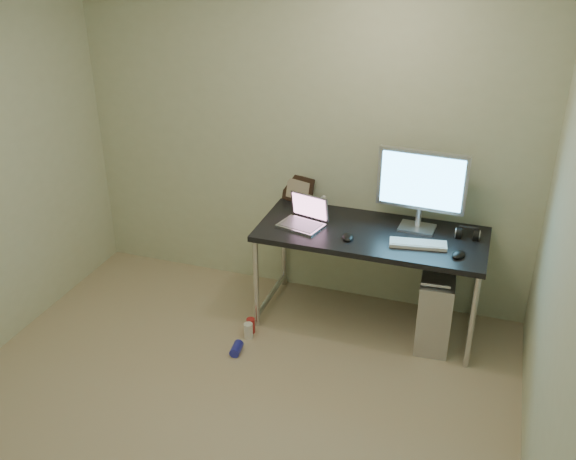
# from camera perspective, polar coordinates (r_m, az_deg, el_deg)

# --- Properties ---
(floor) EXTENTS (3.50, 3.50, 0.00)m
(floor) POSITION_cam_1_polar(r_m,az_deg,el_deg) (4.02, -6.80, -17.16)
(floor) COLOR tan
(floor) RESTS_ON ground
(wall_back) EXTENTS (3.50, 0.02, 2.50)m
(wall_back) POSITION_cam_1_polar(r_m,az_deg,el_deg) (4.79, 1.28, 8.05)
(wall_back) COLOR beige
(wall_back) RESTS_ON ground
(wall_right) EXTENTS (0.02, 3.50, 2.50)m
(wall_right) POSITION_cam_1_polar(r_m,az_deg,el_deg) (3.02, 23.56, -6.06)
(wall_right) COLOR beige
(wall_right) RESTS_ON ground
(desk) EXTENTS (1.59, 0.70, 0.75)m
(desk) POSITION_cam_1_polar(r_m,az_deg,el_deg) (4.56, 7.38, -1.05)
(desk) COLOR black
(desk) RESTS_ON ground
(tower_computer) EXTENTS (0.26, 0.53, 0.58)m
(tower_computer) POSITION_cam_1_polar(r_m,az_deg,el_deg) (4.67, 12.97, -6.56)
(tower_computer) COLOR #B8B7BC
(tower_computer) RESTS_ON ground
(cable_a) EXTENTS (0.01, 0.16, 0.69)m
(cable_a) POSITION_cam_1_polar(r_m,az_deg,el_deg) (4.90, 13.04, -3.09)
(cable_a) COLOR black
(cable_a) RESTS_ON ground
(cable_b) EXTENTS (0.02, 0.11, 0.71)m
(cable_b) POSITION_cam_1_polar(r_m,az_deg,el_deg) (4.89, 14.03, -3.55)
(cable_b) COLOR black
(cable_b) RESTS_ON ground
(can_red) EXTENTS (0.08, 0.08, 0.11)m
(can_red) POSITION_cam_1_polar(r_m,az_deg,el_deg) (4.73, -3.33, -8.48)
(can_red) COLOR #B01F20
(can_red) RESTS_ON ground
(can_white) EXTENTS (0.08, 0.08, 0.12)m
(can_white) POSITION_cam_1_polar(r_m,az_deg,el_deg) (4.67, -3.54, -8.93)
(can_white) COLOR white
(can_white) RESTS_ON ground
(can_blue) EXTENTS (0.08, 0.13, 0.07)m
(can_blue) POSITION_cam_1_polar(r_m,az_deg,el_deg) (4.55, -4.60, -10.47)
(can_blue) COLOR #272BB4
(can_blue) RESTS_ON ground
(laptop) EXTENTS (0.35, 0.31, 0.21)m
(laptop) POSITION_cam_1_polar(r_m,az_deg,el_deg) (4.58, 1.44, 1.07)
(laptop) COLOR silver
(laptop) RESTS_ON desk
(monitor) EXTENTS (0.62, 0.19, 0.58)m
(monitor) POSITION_cam_1_polar(r_m,az_deg,el_deg) (4.49, 11.79, 4.00)
(monitor) COLOR silver
(monitor) RESTS_ON desk
(keyboard) EXTENTS (0.39, 0.18, 0.02)m
(keyboard) POSITION_cam_1_polar(r_m,az_deg,el_deg) (4.39, 11.49, -1.23)
(keyboard) COLOR silver
(keyboard) RESTS_ON desk
(mouse_right) EXTENTS (0.11, 0.14, 0.04)m
(mouse_right) POSITION_cam_1_polar(r_m,az_deg,el_deg) (4.31, 14.93, -2.02)
(mouse_right) COLOR black
(mouse_right) RESTS_ON desk
(mouse_left) EXTENTS (0.10, 0.13, 0.04)m
(mouse_left) POSITION_cam_1_polar(r_m,az_deg,el_deg) (4.41, 5.35, -0.54)
(mouse_left) COLOR black
(mouse_left) RESTS_ON desk
(headphones) EXTENTS (0.16, 0.10, 0.11)m
(headphones) POSITION_cam_1_polar(r_m,az_deg,el_deg) (4.57, 15.67, -0.34)
(headphones) COLOR black
(headphones) RESTS_ON desk
(picture_frame) EXTENTS (0.28, 0.15, 0.22)m
(picture_frame) POSITION_cam_1_polar(r_m,az_deg,el_deg) (4.91, 0.91, 3.64)
(picture_frame) COLOR black
(picture_frame) RESTS_ON desk
(webcam) EXTENTS (0.04, 0.04, 0.11)m
(webcam) POSITION_cam_1_polar(r_m,az_deg,el_deg) (4.82, 3.16, 2.75)
(webcam) COLOR silver
(webcam) RESTS_ON desk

